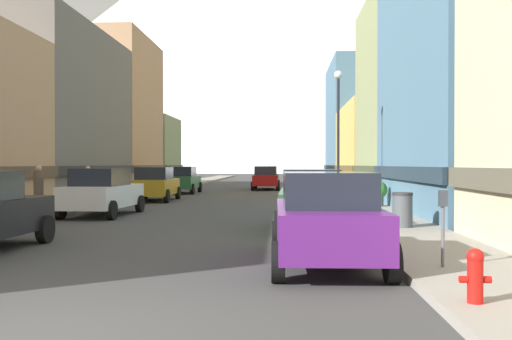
% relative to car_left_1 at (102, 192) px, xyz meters
% --- Properties ---
extents(sidewalk_left, '(2.50, 100.00, 0.15)m').
position_rel_car_left_1_xyz_m(sidewalk_left, '(-2.45, 19.78, -0.82)').
color(sidewalk_left, gray).
rests_on(sidewalk_left, ground).
extents(sidewalk_right, '(2.50, 100.00, 0.15)m').
position_rel_car_left_1_xyz_m(sidewalk_right, '(10.05, 19.78, -0.82)').
color(sidewalk_right, gray).
rests_on(sidewalk_right, ground).
extents(storefront_left_2, '(7.17, 13.20, 9.69)m').
position_rel_car_left_1_xyz_m(storefront_left_2, '(-7.13, 11.24, 3.78)').
color(storefront_left_2, '#66605B').
rests_on(storefront_left_2, ground).
extents(storefront_left_3, '(7.16, 10.15, 11.75)m').
position_rel_car_left_1_xyz_m(storefront_left_3, '(-7.12, 23.04, 4.79)').
color(storefront_left_3, tan).
rests_on(storefront_left_3, ground).
extents(storefront_left_4, '(9.76, 8.17, 6.40)m').
position_rel_car_left_1_xyz_m(storefront_left_4, '(-8.43, 32.75, 2.18)').
color(storefront_left_4, '#8C9966').
rests_on(storefront_left_4, ground).
extents(storefront_right_1, '(6.32, 12.03, 11.88)m').
position_rel_car_left_1_xyz_m(storefront_right_1, '(14.31, 0.88, 4.86)').
color(storefront_right_1, slate).
rests_on(storefront_right_1, ground).
extents(storefront_right_2, '(8.10, 8.60, 11.02)m').
position_rel_car_left_1_xyz_m(storefront_right_2, '(15.20, 11.21, 4.43)').
color(storefront_right_2, '#8C9966').
rests_on(storefront_right_2, ground).
extents(storefront_right_3, '(7.27, 13.29, 6.37)m').
position_rel_car_left_1_xyz_m(storefront_right_3, '(14.79, 22.66, 2.17)').
color(storefront_right_3, '#D8B259').
rests_on(storefront_right_3, ground).
extents(storefront_right_4, '(6.71, 12.83, 11.85)m').
position_rel_car_left_1_xyz_m(storefront_right_4, '(14.51, 35.75, 4.84)').
color(storefront_right_4, slate).
rests_on(storefront_right_4, ground).
extents(car_left_1, '(2.23, 4.48, 1.78)m').
position_rel_car_left_1_xyz_m(car_left_1, '(0.00, 0.00, 0.00)').
color(car_left_1, silver).
rests_on(car_left_1, ground).
extents(car_left_2, '(2.12, 4.43, 1.78)m').
position_rel_car_left_1_xyz_m(car_left_2, '(0.00, 8.76, 0.00)').
color(car_left_2, '#B28419').
rests_on(car_left_2, ground).
extents(car_left_3, '(2.06, 4.40, 1.78)m').
position_rel_car_left_1_xyz_m(car_left_3, '(0.00, 16.81, 0.00)').
color(car_left_3, '#265933').
rests_on(car_left_3, ground).
extents(car_right_0, '(2.13, 4.43, 1.78)m').
position_rel_car_left_1_xyz_m(car_right_0, '(7.60, -10.21, 0.00)').
color(car_right_0, '#591E72').
rests_on(car_right_0, ground).
extents(car_right_1, '(2.12, 4.43, 1.78)m').
position_rel_car_left_1_xyz_m(car_right_1, '(7.60, -4.11, 0.00)').
color(car_right_1, '#265933').
rests_on(car_right_1, ground).
extents(car_driving_0, '(2.06, 4.40, 1.78)m').
position_rel_car_left_1_xyz_m(car_driving_0, '(5.40, 23.71, 0.00)').
color(car_driving_0, slate).
rests_on(car_driving_0, ground).
extents(car_driving_1, '(2.06, 4.40, 1.78)m').
position_rel_car_left_1_xyz_m(car_driving_1, '(5.40, 22.16, 0.00)').
color(car_driving_1, '#9E1111').
rests_on(car_driving_1, ground).
extents(fire_hydrant_near, '(0.40, 0.22, 0.70)m').
position_rel_car_left_1_xyz_m(fire_hydrant_near, '(9.25, -13.68, -0.37)').
color(fire_hydrant_near, red).
rests_on(fire_hydrant_near, sidewalk_right).
extents(parking_meter_near, '(0.14, 0.10, 1.33)m').
position_rel_car_left_1_xyz_m(parking_meter_near, '(9.55, -11.07, 0.11)').
color(parking_meter_near, '#595960').
rests_on(parking_meter_near, sidewalk_right).
extents(trash_bin_right, '(0.59, 0.59, 0.98)m').
position_rel_car_left_1_xyz_m(trash_bin_right, '(10.15, -4.72, -0.26)').
color(trash_bin_right, '#4C5156').
rests_on(trash_bin_right, sidewalk_right).
extents(potted_plant_0, '(0.74, 0.74, 1.06)m').
position_rel_car_left_1_xyz_m(potted_plant_0, '(10.80, 3.37, -0.13)').
color(potted_plant_0, '#4C4C51').
rests_on(potted_plant_0, sidewalk_right).
extents(pedestrian_0, '(0.36, 0.36, 1.75)m').
position_rel_car_left_1_xyz_m(pedestrian_0, '(-2.45, 0.02, 0.06)').
color(pedestrian_0, brown).
rests_on(pedestrian_0, sidewalk_left).
extents(pedestrian_1, '(0.36, 0.36, 1.70)m').
position_rel_car_left_1_xyz_m(pedestrian_1, '(-2.45, 5.43, 0.04)').
color(pedestrian_1, '#333338').
rests_on(pedestrian_1, sidewalk_left).
extents(streetlamp_right, '(0.36, 0.36, 5.86)m').
position_rel_car_left_1_xyz_m(streetlamp_right, '(9.15, 4.02, 3.09)').
color(streetlamp_right, black).
rests_on(streetlamp_right, sidewalk_right).
extents(mountain_backdrop, '(299.07, 299.07, 134.40)m').
position_rel_car_left_1_xyz_m(mountain_backdrop, '(4.27, 244.78, 66.30)').
color(mountain_backdrop, silver).
rests_on(mountain_backdrop, ground).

